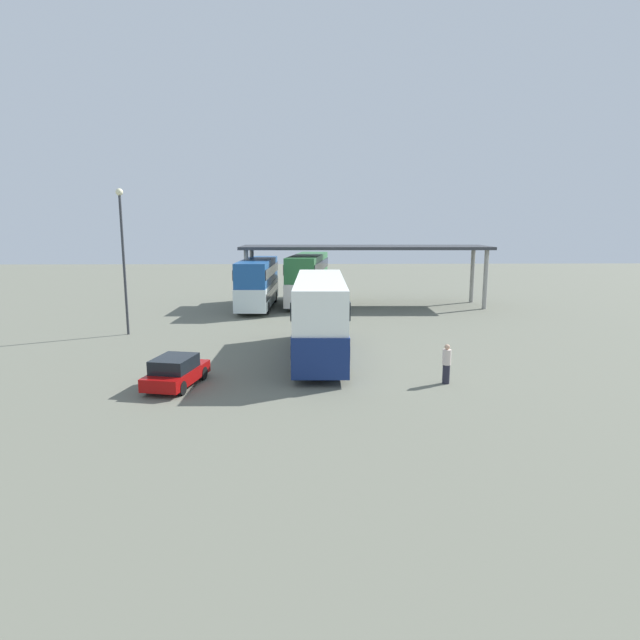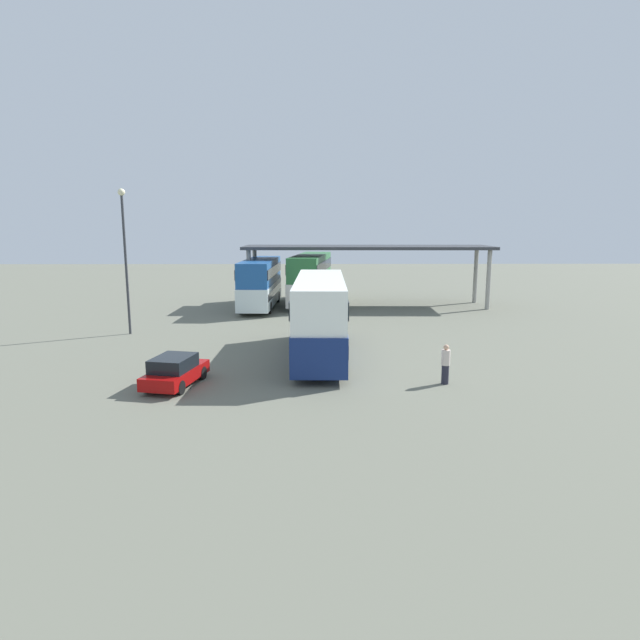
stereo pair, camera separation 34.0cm
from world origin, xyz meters
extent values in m
plane|color=#656758|center=(0.00, 0.00, 0.00)|extent=(140.00, 140.00, 0.00)
cube|color=navy|center=(-0.04, 3.96, 1.27)|extent=(2.75, 11.01, 1.84)
cube|color=white|center=(-0.04, 3.96, 3.19)|extent=(2.67, 10.79, 2.00)
cube|color=black|center=(-0.04, 3.96, 1.49)|extent=(2.78, 10.58, 0.63)
cube|color=black|center=(-0.04, 3.96, 3.29)|extent=(2.78, 10.58, 0.80)
cube|color=black|center=(0.06, 9.38, 1.55)|extent=(2.16, 0.14, 1.11)
cube|color=orange|center=(0.06, 9.38, 2.43)|extent=(1.78, 0.11, 0.36)
cylinder|color=black|center=(-1.13, 7.38, 0.50)|extent=(0.30, 1.01, 1.00)
cylinder|color=black|center=(1.17, 7.33, 0.50)|extent=(0.30, 1.01, 1.00)
cylinder|color=black|center=(-1.26, 0.58, 0.50)|extent=(0.30, 1.01, 1.00)
cylinder|color=black|center=(1.04, 0.53, 0.50)|extent=(0.30, 1.01, 1.00)
cube|color=#9C0A09|center=(-6.40, -1.08, 0.49)|extent=(2.34, 3.91, 0.55)
cube|color=black|center=(-6.44, -1.26, 1.06)|extent=(1.88, 2.27, 0.58)
cylinder|color=black|center=(-6.89, 0.18, 0.30)|extent=(0.32, 0.63, 0.60)
cylinder|color=black|center=(-5.45, -0.12, 0.30)|extent=(0.32, 0.63, 0.60)
cylinder|color=black|center=(-7.35, -2.04, 0.30)|extent=(0.32, 0.63, 0.60)
cylinder|color=black|center=(-5.91, -2.34, 0.30)|extent=(0.32, 0.63, 0.60)
cube|color=silver|center=(-4.85, 20.86, 1.24)|extent=(2.84, 10.13, 1.77)
cube|color=#1E5296|center=(-4.85, 20.86, 3.08)|extent=(2.76, 9.93, 1.92)
cube|color=black|center=(-4.85, 20.86, 1.45)|extent=(2.86, 9.73, 0.60)
cube|color=black|center=(-4.85, 20.86, 3.18)|extent=(2.86, 9.73, 0.77)
cube|color=black|center=(-4.66, 25.83, 1.50)|extent=(2.09, 0.18, 1.06)
cube|color=orange|center=(-4.66, 25.83, 2.35)|extent=(1.72, 0.15, 0.36)
cylinder|color=black|center=(-5.84, 24.01, 0.50)|extent=(0.32, 1.01, 1.00)
cylinder|color=black|center=(-3.62, 23.93, 0.50)|extent=(0.32, 1.01, 1.00)
cylinder|color=black|center=(-6.08, 17.79, 0.50)|extent=(0.32, 1.01, 1.00)
cylinder|color=black|center=(-3.86, 17.71, 0.50)|extent=(0.32, 1.01, 1.00)
cube|color=silver|center=(-0.67, 23.15, 1.30)|extent=(3.90, 10.78, 1.90)
cube|color=#2A6935|center=(-0.67, 23.15, 3.27)|extent=(3.79, 10.56, 2.05)
cube|color=black|center=(-0.67, 23.15, 1.52)|extent=(3.88, 10.36, 0.64)
cube|color=black|center=(-0.67, 23.15, 3.37)|extent=(3.88, 10.36, 0.82)
cube|color=black|center=(0.04, 28.31, 1.58)|extent=(2.11, 0.39, 1.14)
cube|color=orange|center=(0.04, 28.31, 2.49)|extent=(1.73, 0.32, 0.36)
cylinder|color=black|center=(-1.34, 26.54, 0.50)|extent=(0.41, 1.03, 1.00)
cylinder|color=black|center=(0.88, 26.23, 0.50)|extent=(0.41, 1.03, 1.00)
cylinder|color=black|center=(-2.23, 20.07, 0.50)|extent=(0.41, 1.03, 1.00)
cylinder|color=black|center=(-0.01, 19.76, 0.50)|extent=(0.41, 1.03, 1.00)
cube|color=#33353A|center=(4.15, 21.98, 4.99)|extent=(20.92, 5.38, 0.25)
cylinder|color=#9E9B93|center=(14.00, 23.72, 2.43)|extent=(0.36, 0.36, 4.87)
cylinder|color=#9E9B93|center=(13.93, 19.90, 2.43)|extent=(0.36, 0.36, 4.87)
cylinder|color=#9E9B93|center=(-5.64, 24.07, 2.43)|extent=(0.36, 0.36, 4.87)
cylinder|color=#9E9B93|center=(-5.70, 20.25, 2.43)|extent=(0.36, 0.36, 4.87)
cylinder|color=#33353A|center=(-12.18, 10.15, 4.37)|extent=(0.16, 0.16, 8.74)
sphere|color=beige|center=(-12.18, 10.15, 8.89)|extent=(0.44, 0.44, 0.44)
cylinder|color=#262633|center=(5.44, -0.94, 0.43)|extent=(0.32, 0.32, 0.86)
cylinder|color=beige|center=(5.44, -0.94, 1.20)|extent=(0.38, 0.38, 0.68)
sphere|color=tan|center=(5.44, -0.94, 1.66)|extent=(0.24, 0.24, 0.24)
camera|label=1|loc=(-0.67, -23.79, 7.02)|focal=30.17mm
camera|label=2|loc=(-0.33, -23.79, 7.02)|focal=30.17mm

